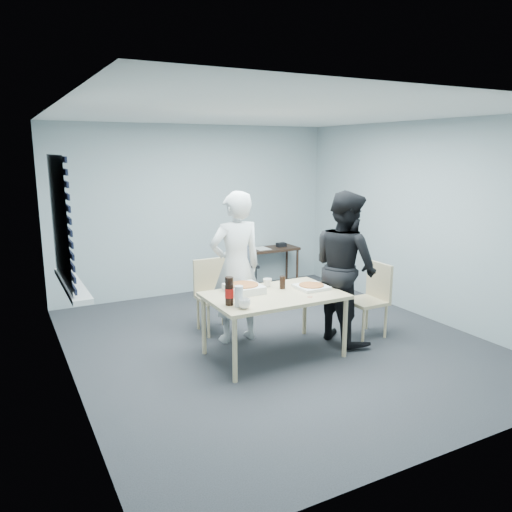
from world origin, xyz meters
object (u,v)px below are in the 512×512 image
chair_far (213,290)px  mug_a (244,304)px  dining_table (274,299)px  chair_right (372,294)px  side_table (270,253)px  soda_bottle (229,292)px  stool (242,272)px  mug_b (267,283)px  person_black (345,267)px  person_white (236,267)px  backpack (243,251)px

chair_far → mug_a: 1.41m
dining_table → mug_a: bearing=-149.4°
chair_far → chair_right: same height
chair_far → side_table: size_ratio=0.95×
dining_table → soda_bottle: (-0.59, -0.13, 0.20)m
chair_right → stool: chair_right is taller
chair_right → mug_b: chair_right is taller
chair_far → side_table: chair_far is taller
mug_b → chair_right: bearing=-12.8°
chair_right → soda_bottle: bearing=-176.2°
chair_far → mug_a: (-0.24, -1.37, 0.24)m
dining_table → soda_bottle: bearing=-167.5°
soda_bottle → stool: bearing=60.8°
chair_far → soda_bottle: 1.29m
chair_right → side_table: bearing=88.9°
chair_right → stool: (-0.72, 2.07, -0.09)m
person_black → chair_far: bearing=50.0°
soda_bottle → chair_right: bearing=3.8°
side_table → soda_bottle: 3.39m
dining_table → mug_a: (-0.51, -0.30, 0.11)m
chair_far → side_table: (1.68, 1.52, 0.04)m
person_black → soda_bottle: person_black is taller
chair_right → person_white: 1.69m
backpack → mug_b: 1.85m
dining_table → mug_b: size_ratio=14.41×
mug_a → dining_table: bearing=30.6°
backpack → mug_b: backpack is taller
chair_far → soda_bottle: size_ratio=3.11×
person_black → side_table: (0.44, 2.56, -0.34)m
stool → mug_a: (-1.15, -2.37, 0.32)m
stool → mug_b: size_ratio=5.36×
chair_far → soda_bottle: bearing=-105.1°
side_table → stool: bearing=-145.9°
side_table → stool: (-0.77, -0.52, -0.12)m
person_white → stool: person_white is taller
mug_a → mug_b: mug_a is taller
stool → mug_a: size_ratio=4.36×
person_white → side_table: bearing=-128.5°
chair_far → stool: bearing=47.9°
chair_right → dining_table: bearing=179.9°
backpack → soda_bottle: soda_bottle is taller
person_black → soda_bottle: size_ratio=6.19×
person_black → stool: size_ratio=3.30×
side_table → mug_b: (-1.33, -2.30, 0.20)m
person_white → soda_bottle: size_ratio=6.19×
chair_right → stool: size_ratio=1.66×
person_white → stool: bearing=-118.8°
person_white → mug_b: 0.43m
chair_far → mug_b: size_ratio=8.90×
mug_a → chair_right: bearing=9.0°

